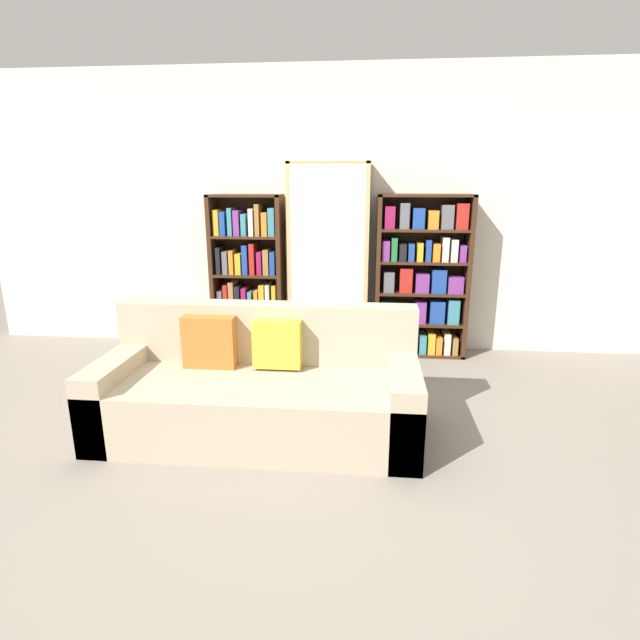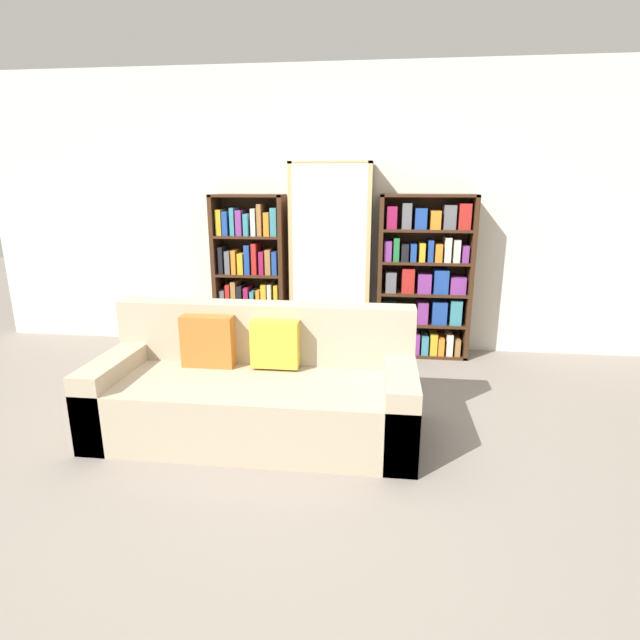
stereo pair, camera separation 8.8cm
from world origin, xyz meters
The scene contains 7 objects.
ground_plane centered at (0.00, 0.00, 0.00)m, with size 16.00×16.00×0.00m, color gray.
wall_back centered at (0.00, 2.39, 1.35)m, with size 7.16×0.06×2.70m.
couch centered at (-0.32, 0.46, 0.29)m, with size 2.10×0.87×0.83m.
bookshelf_left centered at (-0.79, 2.18, 0.73)m, with size 0.70×0.32×1.53m.
display_cabinet centered at (0.01, 2.17, 0.90)m, with size 0.76×0.36×1.83m.
bookshelf_right centered at (0.90, 2.18, 0.74)m, with size 0.88×0.32×1.54m.
wine_bottle centered at (0.48, 1.75, 0.15)m, with size 0.08×0.08×0.36m.
Camera 2 is at (0.47, -2.59, 1.65)m, focal length 28.00 mm.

